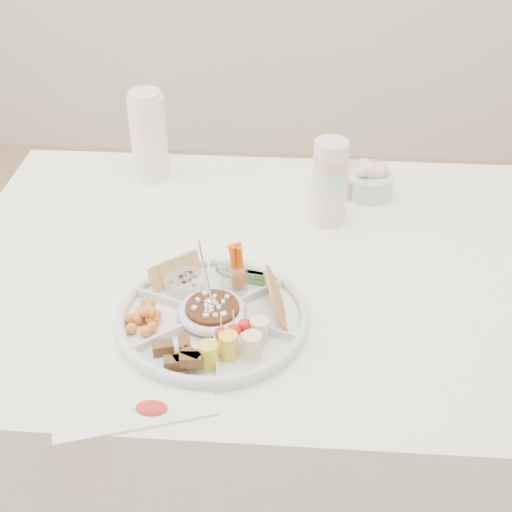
{
  "coord_description": "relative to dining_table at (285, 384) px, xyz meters",
  "views": [
    {
      "loc": [
        0.02,
        -1.29,
        1.71
      ],
      "look_at": [
        -0.07,
        -0.11,
        0.86
      ],
      "focal_mm": 50.0,
      "sensor_mm": 36.0,
      "label": 1
    }
  ],
  "objects": [
    {
      "name": "napkin_stack",
      "position": [
        0.16,
        0.35,
        0.4
      ],
      "size": [
        0.16,
        0.14,
        0.05
      ],
      "primitive_type": "cube",
      "rotation": [
        0.0,
        0.0,
        0.05
      ],
      "color": "#C88397",
      "rests_on": "dining_table"
    },
    {
      "name": "flower_bowl",
      "position": [
        0.2,
        0.32,
        0.42
      ],
      "size": [
        0.15,
        0.15,
        0.09
      ],
      "primitive_type": "cylinder",
      "rotation": [
        0.0,
        0.0,
        -0.37
      ],
      "color": "#A4E7BE",
      "rests_on": "dining_table"
    },
    {
      "name": "tortillas",
      "position": [
        -0.02,
        -0.19,
        0.42
      ],
      "size": [
        0.14,
        0.14,
        0.06
      ],
      "primitive_type": null,
      "rotation": [
        0.0,
        0.0,
        -0.35
      ],
      "color": "#A77939",
      "rests_on": "party_tray"
    },
    {
      "name": "bean_dip",
      "position": [
        -0.15,
        -0.21,
        0.41
      ],
      "size": [
        0.14,
        0.14,
        0.04
      ],
      "primitive_type": "cylinder",
      "rotation": [
        0.0,
        0.0,
        -0.35
      ],
      "color": "brown",
      "rests_on": "party_tray"
    },
    {
      "name": "carrot_cucumber",
      "position": [
        -0.1,
        -0.09,
        0.44
      ],
      "size": [
        0.15,
        0.15,
        0.11
      ],
      "primitive_type": null,
      "rotation": [
        0.0,
        0.0,
        -0.35
      ],
      "color": "#EC5200",
      "rests_on": "party_tray"
    },
    {
      "name": "thermos",
      "position": [
        -0.38,
        0.38,
        0.5
      ],
      "size": [
        0.11,
        0.11,
        0.25
      ],
      "primitive_type": "cylinder",
      "rotation": [
        0.0,
        0.0,
        0.19
      ],
      "color": "silver",
      "rests_on": "dining_table"
    },
    {
      "name": "granola_chunks",
      "position": [
        -0.19,
        -0.33,
        0.42
      ],
      "size": [
        0.13,
        0.13,
        0.05
      ],
      "primitive_type": null,
      "rotation": [
        0.0,
        0.0,
        -0.35
      ],
      "color": "brown",
      "rests_on": "party_tray"
    },
    {
      "name": "banana_tomato",
      "position": [
        -0.06,
        -0.31,
        0.44
      ],
      "size": [
        0.15,
        0.15,
        0.1
      ],
      "primitive_type": null,
      "rotation": [
        0.0,
        0.0,
        -0.35
      ],
      "color": "#E0C784",
      "rests_on": "party_tray"
    },
    {
      "name": "cherries",
      "position": [
        -0.27,
        -0.23,
        0.42
      ],
      "size": [
        0.13,
        0.13,
        0.04
      ],
      "primitive_type": null,
      "rotation": [
        0.0,
        0.0,
        -0.35
      ],
      "color": "orange",
      "rests_on": "party_tray"
    },
    {
      "name": "floor",
      "position": [
        0.0,
        0.0,
        -0.38
      ],
      "size": [
        4.0,
        4.0,
        0.0
      ],
      "primitive_type": "plane",
      "color": "tan",
      "rests_on": "ground"
    },
    {
      "name": "placemat",
      "position": [
        -0.25,
        -0.45,
        0.38
      ],
      "size": [
        0.3,
        0.18,
        0.01
      ],
      "primitive_type": "cube",
      "rotation": [
        0.0,
        0.0,
        0.32
      ],
      "color": "white",
      "rests_on": "dining_table"
    },
    {
      "name": "pita_raisins",
      "position": [
        -0.23,
        -0.11,
        0.42
      ],
      "size": [
        0.15,
        0.15,
        0.07
      ],
      "primitive_type": null,
      "rotation": [
        0.0,
        0.0,
        -0.35
      ],
      "color": "#EBB870",
      "rests_on": "party_tray"
    },
    {
      "name": "cup_stack",
      "position": [
        0.09,
        0.2,
        0.5
      ],
      "size": [
        0.1,
        0.1,
        0.25
      ],
      "primitive_type": "cylinder",
      "rotation": [
        0.0,
        0.0,
        0.18
      ],
      "color": "silver",
      "rests_on": "dining_table"
    },
    {
      "name": "dining_table",
      "position": [
        0.0,
        0.0,
        0.0
      ],
      "size": [
        1.52,
        1.02,
        0.76
      ],
      "primitive_type": "cube",
      "color": "white",
      "rests_on": "floor"
    },
    {
      "name": "party_tray",
      "position": [
        -0.15,
        -0.21,
        0.4
      ],
      "size": [
        0.49,
        0.49,
        0.04
      ],
      "primitive_type": "cylinder",
      "rotation": [
        0.0,
        0.0,
        -0.35
      ],
      "color": "silver",
      "rests_on": "dining_table"
    }
  ]
}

